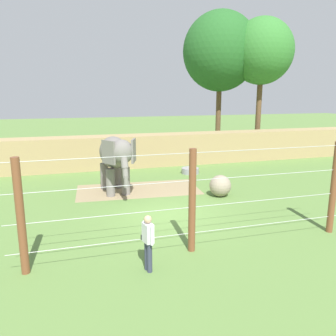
{
  "coord_description": "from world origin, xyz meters",
  "views": [
    {
      "loc": [
        -3.81,
        -12.89,
        4.98
      ],
      "look_at": [
        0.79,
        2.69,
        1.4
      ],
      "focal_mm": 36.39,
      "sensor_mm": 36.0,
      "label": 1
    }
  ],
  "objects_px": {
    "enrichment_ball": "(220,186)",
    "water_tub": "(190,171)",
    "elephant": "(115,156)",
    "zookeeper": "(148,241)"
  },
  "relations": [
    {
      "from": "elephant",
      "to": "water_tub",
      "type": "distance_m",
      "value": 6.18
    },
    {
      "from": "elephant",
      "to": "water_tub",
      "type": "height_order",
      "value": "elephant"
    },
    {
      "from": "zookeeper",
      "to": "enrichment_ball",
      "type": "bearing_deg",
      "value": 50.1
    },
    {
      "from": "water_tub",
      "to": "elephant",
      "type": "bearing_deg",
      "value": -149.23
    },
    {
      "from": "elephant",
      "to": "zookeeper",
      "type": "bearing_deg",
      "value": -91.58
    },
    {
      "from": "enrichment_ball",
      "to": "water_tub",
      "type": "relative_size",
      "value": 0.97
    },
    {
      "from": "water_tub",
      "to": "enrichment_ball",
      "type": "bearing_deg",
      "value": -93.14
    },
    {
      "from": "zookeeper",
      "to": "water_tub",
      "type": "distance_m",
      "value": 12.3
    },
    {
      "from": "elephant",
      "to": "zookeeper",
      "type": "height_order",
      "value": "elephant"
    },
    {
      "from": "enrichment_ball",
      "to": "elephant",
      "type": "bearing_deg",
      "value": 157.49
    }
  ]
}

